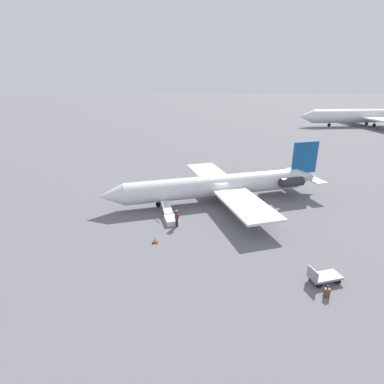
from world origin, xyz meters
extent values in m
plane|color=slate|center=(0.00, 0.00, 0.00)|extent=(600.00, 600.00, 0.00)
cylinder|color=silver|center=(0.00, 0.00, 1.86)|extent=(20.21, 10.04, 2.40)
cone|color=silver|center=(10.88, 4.41, 1.86)|extent=(3.33, 3.17, 2.35)
cone|color=silver|center=(-11.10, -4.50, 1.86)|extent=(3.77, 3.35, 2.35)
cube|color=#145193|center=(-10.52, -4.26, 4.37)|extent=(3.18, 1.44, 3.83)
cube|color=silver|center=(-10.83, -4.39, 2.10)|extent=(3.85, 6.76, 0.12)
cube|color=silver|center=(-3.06, 4.77, 1.68)|extent=(6.84, 9.55, 0.24)
cube|color=silver|center=(1.13, -5.56, 1.68)|extent=(6.84, 9.55, 0.24)
cylinder|color=#2D2D33|center=(-8.69, -1.70, 2.04)|extent=(3.07, 2.08, 1.08)
cylinder|color=#2D2D33|center=(-7.42, -4.82, 2.04)|extent=(3.07, 2.08, 1.08)
cylinder|color=black|center=(6.28, 2.54, 0.30)|extent=(0.61, 0.36, 0.59)
cylinder|color=#2D2D33|center=(6.28, 2.54, 0.69)|extent=(0.11, 0.11, 0.19)
cylinder|color=black|center=(-2.34, 0.22, 0.30)|extent=(0.61, 0.36, 0.59)
cylinder|color=#2D2D33|center=(-2.34, 0.22, 0.69)|extent=(0.11, 0.11, 0.19)
cylinder|color=black|center=(-1.53, -1.78, 0.30)|extent=(0.61, 0.36, 0.59)
cylinder|color=#2D2D33|center=(-1.53, -1.78, 0.69)|extent=(0.11, 0.11, 0.19)
cylinder|color=silver|center=(-42.02, -65.32, 3.06)|extent=(31.40, 10.31, 3.95)
cone|color=silver|center=(-24.59, -61.65, 3.06)|extent=(5.05, 4.69, 3.87)
cube|color=silver|center=(-41.79, -74.00, 2.77)|extent=(8.89, 14.15, 0.40)
cylinder|color=black|center=(-32.07, -63.23, 0.49)|extent=(1.01, 0.44, 0.98)
cylinder|color=#4C4C51|center=(-32.07, -63.23, 1.13)|extent=(0.18, 0.18, 0.31)
cylinder|color=black|center=(-45.44, -64.23, 0.49)|extent=(1.01, 0.44, 0.98)
cylinder|color=#4C4C51|center=(-45.44, -64.23, 1.13)|extent=(0.18, 0.18, 0.31)
cylinder|color=black|center=(-44.71, -67.71, 0.49)|extent=(1.01, 0.44, 0.98)
cylinder|color=#4C4C51|center=(-44.71, -67.71, 1.13)|extent=(0.18, 0.18, 0.31)
cube|color=silver|center=(4.24, 6.19, 0.25)|extent=(1.70, 2.08, 0.50)
cube|color=silver|center=(4.99, 4.34, 0.79)|extent=(1.67, 2.41, 0.69)
cube|color=silver|center=(5.40, 4.51, 1.29)|extent=(0.89, 2.08, 0.64)
cube|color=#23232D|center=(3.53, 6.95, 0.42)|extent=(0.29, 0.33, 0.85)
cylinder|color=#4C1E23|center=(3.53, 6.95, 1.18)|extent=(0.36, 0.36, 0.65)
sphere|color=tan|center=(3.53, 6.95, 1.62)|extent=(0.24, 0.24, 0.24)
cube|color=#592323|center=(3.43, 7.20, 1.21)|extent=(0.33, 0.27, 0.44)
cube|color=gray|center=(-8.00, 14.22, 0.44)|extent=(2.45, 1.81, 0.16)
cube|color=gray|center=(-7.02, 14.59, 0.87)|extent=(0.47, 1.06, 0.70)
cylinder|color=black|center=(-7.43, 14.90, 0.18)|extent=(0.38, 0.24, 0.36)
cylinder|color=black|center=(-7.12, 14.08, 0.18)|extent=(0.38, 0.24, 0.36)
cylinder|color=black|center=(-8.87, 14.35, 0.18)|extent=(0.38, 0.24, 0.36)
cylinder|color=black|center=(-8.56, 13.53, 0.18)|extent=(0.38, 0.24, 0.36)
cube|color=brown|center=(-7.64, 15.81, 0.32)|extent=(0.36, 0.23, 0.64)
cube|color=black|center=(-7.64, 15.81, 0.76)|extent=(0.04, 0.12, 0.24)
cube|color=black|center=(4.92, 10.24, 0.01)|extent=(0.46, 0.46, 0.03)
cone|color=orange|center=(4.92, 10.24, 0.26)|extent=(0.36, 0.36, 0.51)
camera|label=1|loc=(-0.69, 32.43, 13.17)|focal=28.00mm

